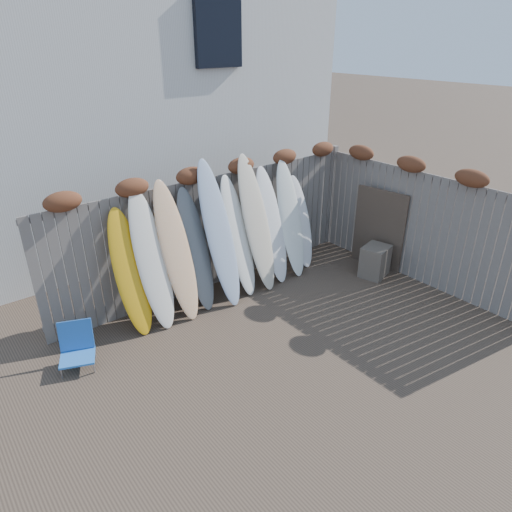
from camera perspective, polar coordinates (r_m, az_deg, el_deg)
ground at (r=6.89m, az=6.35°, el=-10.96°), size 80.00×80.00×0.00m
back_fence at (r=7.97m, az=-5.03°, el=4.25°), size 6.05×0.28×2.24m
right_fence at (r=8.62m, az=19.95°, el=4.14°), size 0.28×4.40×2.24m
house at (r=11.28m, az=-15.99°, el=20.38°), size 8.50×5.50×6.33m
beach_chair at (r=6.82m, az=-21.50°, el=-10.45°), size 0.60×0.62×0.60m
wooden_crate at (r=8.82m, az=14.66°, el=-0.63°), size 0.60×0.53×0.60m
lattice_panel at (r=9.04m, az=15.11°, el=3.28°), size 0.20×1.02×1.54m
surfboard_0 at (r=6.99m, az=-15.43°, el=-2.04°), size 0.49×0.68×1.90m
surfboard_1 at (r=7.03m, az=-12.88°, el=-0.58°), size 0.50×0.75×2.11m
surfboard_2 at (r=7.17m, az=-9.93°, el=0.53°), size 0.55×0.80×2.18m
surfboard_3 at (r=7.41m, az=-7.53°, el=0.74°), size 0.45×0.71×1.98m
surfboard_4 at (r=7.45m, az=-4.63°, el=2.70°), size 0.57×0.87×2.38m
surfboard_5 at (r=7.77m, az=-2.25°, el=2.43°), size 0.52×0.76×2.05m
surfboard_6 at (r=7.92m, az=0.07°, el=4.04°), size 0.57×0.85×2.33m
surfboard_7 at (r=8.20m, az=1.97°, el=3.82°), size 0.50×0.74×2.06m
surfboard_8 at (r=8.46m, az=4.33°, el=4.62°), size 0.52×0.78×2.11m
surfboard_9 at (r=8.83m, az=5.54°, el=4.23°), size 0.48×0.64×1.74m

